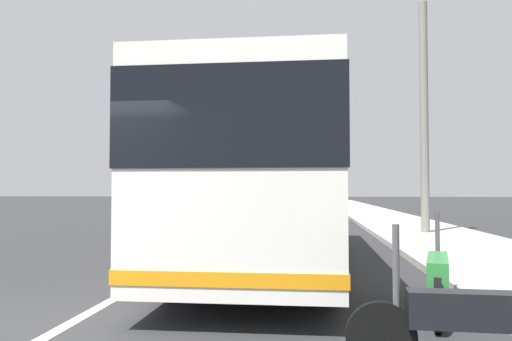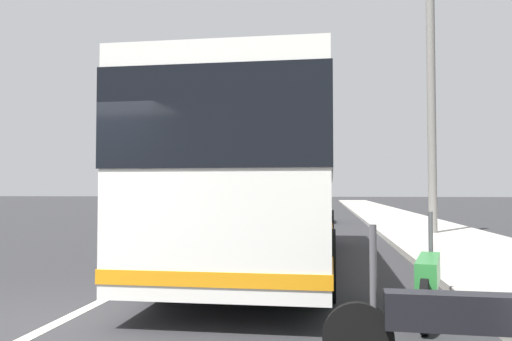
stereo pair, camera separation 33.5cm
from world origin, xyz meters
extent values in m
plane|color=#2D2D30|center=(0.00, 0.00, 0.00)|extent=(220.00, 220.00, 0.00)
cube|color=#B2ADA3|center=(10.00, -6.66, 0.07)|extent=(110.00, 3.60, 0.14)
cube|color=silver|center=(10.00, 0.00, 0.00)|extent=(110.00, 0.16, 0.01)
cube|color=silver|center=(4.97, -1.95, 1.75)|extent=(10.53, 2.65, 2.80)
cube|color=black|center=(4.97, -1.95, 2.33)|extent=(10.57, 2.69, 1.11)
cube|color=orange|center=(4.97, -1.95, 0.60)|extent=(10.56, 2.68, 0.16)
cylinder|color=black|center=(8.35, -0.83, 0.50)|extent=(1.00, 0.31, 1.00)
cylinder|color=black|center=(8.32, -3.15, 0.50)|extent=(1.00, 0.31, 1.00)
cylinder|color=black|center=(1.63, -0.74, 0.50)|extent=(1.00, 0.31, 1.00)
cylinder|color=black|center=(1.60, -3.06, 0.50)|extent=(1.00, 0.31, 1.00)
cylinder|color=black|center=(-1.13, -3.34, 0.30)|extent=(0.11, 0.60, 0.60)
cube|color=black|center=(-1.18, -4.20, 0.55)|extent=(0.31, 1.30, 0.30)
cylinder|color=#4C4C51|center=(-1.14, -3.47, 0.90)|extent=(0.06, 0.06, 0.70)
cylinder|color=black|center=(1.76, -4.52, 0.29)|extent=(0.59, 0.22, 0.59)
cylinder|color=black|center=(0.15, -4.12, 0.29)|extent=(0.59, 0.22, 0.59)
cube|color=#338C3F|center=(0.95, -4.32, 0.54)|extent=(1.27, 0.53, 0.34)
cylinder|color=#4C4C51|center=(1.64, -4.49, 0.89)|extent=(0.06, 0.06, 0.70)
cube|color=gray|center=(27.20, 2.20, 0.60)|extent=(4.52, 2.04, 0.84)
cube|color=black|center=(27.34, 2.21, 1.32)|extent=(2.36, 1.78, 0.58)
cylinder|color=black|center=(25.79, 1.30, 0.32)|extent=(0.65, 0.25, 0.64)
cylinder|color=black|center=(25.70, 2.95, 0.32)|extent=(0.65, 0.25, 0.64)
cylinder|color=black|center=(28.71, 1.46, 0.32)|extent=(0.65, 0.25, 0.64)
cylinder|color=black|center=(28.62, 3.10, 0.32)|extent=(0.65, 0.25, 0.64)
cube|color=navy|center=(19.49, -2.20, 0.56)|extent=(4.38, 2.09, 0.76)
cube|color=black|center=(19.24, -2.22, 1.22)|extent=(2.26, 1.79, 0.55)
cylinder|color=black|center=(20.83, -1.29, 0.32)|extent=(0.65, 0.27, 0.64)
cylinder|color=black|center=(20.96, -2.89, 0.32)|extent=(0.65, 0.27, 0.64)
cylinder|color=black|center=(18.03, -1.50, 0.32)|extent=(0.65, 0.27, 0.64)
cylinder|color=black|center=(18.15, -3.11, 0.32)|extent=(0.65, 0.27, 0.64)
cylinder|color=slate|center=(11.83, -6.57, 3.93)|extent=(0.28, 0.28, 7.87)
camera|label=1|loc=(-5.56, -2.75, 1.54)|focal=35.69mm
camera|label=2|loc=(-5.52, -3.08, 1.54)|focal=35.69mm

